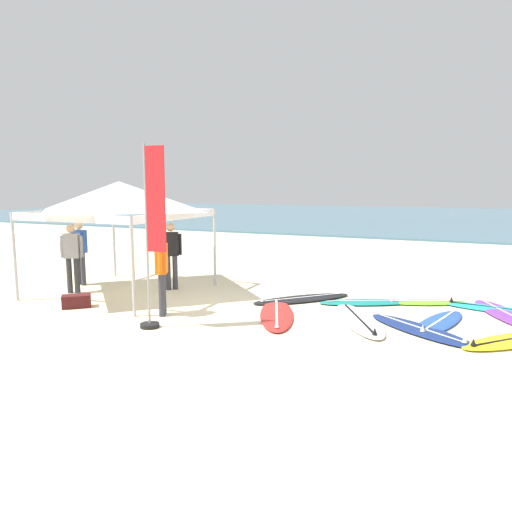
# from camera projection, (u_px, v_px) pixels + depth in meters

# --- Properties ---
(ground_plane) EXTENTS (80.00, 80.00, 0.00)m
(ground_plane) POSITION_uv_depth(u_px,v_px,m) (226.00, 309.00, 10.40)
(ground_plane) COLOR beige
(sea) EXTENTS (80.00, 36.00, 0.10)m
(sea) POSITION_uv_depth(u_px,v_px,m) (411.00, 217.00, 40.38)
(sea) COLOR teal
(sea) RESTS_ON ground
(canopy_tent) EXTENTS (3.49, 3.49, 2.75)m
(canopy_tent) POSITION_uv_depth(u_px,v_px,m) (119.00, 196.00, 11.71)
(canopy_tent) COLOR #B7B7BC
(canopy_tent) RESTS_ON ground
(surfboard_teal) EXTENTS (2.25, 1.58, 0.19)m
(surfboard_teal) POSITION_uv_depth(u_px,v_px,m) (368.00, 302.00, 10.91)
(surfboard_teal) COLOR #19847F
(surfboard_teal) RESTS_ON ground
(surfboard_blue) EXTENTS (1.10, 2.22, 0.19)m
(surfboard_blue) POSITION_uv_depth(u_px,v_px,m) (439.00, 322.00, 9.29)
(surfboard_blue) COLOR blue
(surfboard_blue) RESTS_ON ground
(surfboard_black) EXTENTS (2.17, 2.27, 0.19)m
(surfboard_black) POSITION_uv_depth(u_px,v_px,m) (302.00, 299.00, 11.23)
(surfboard_black) COLOR black
(surfboard_black) RESTS_ON ground
(surfboard_cyan) EXTENTS (2.30, 0.97, 0.19)m
(surfboard_cyan) POSITION_uv_depth(u_px,v_px,m) (496.00, 309.00, 10.29)
(surfboard_cyan) COLOR #23B2CC
(surfboard_cyan) RESTS_ON ground
(surfboard_white) EXTENTS (1.78, 2.55, 0.19)m
(surfboard_white) POSITION_uv_depth(u_px,v_px,m) (359.00, 320.00, 9.46)
(surfboard_white) COLOR white
(surfboard_white) RESTS_ON ground
(surfboard_purple) EXTENTS (1.66, 2.60, 0.19)m
(surfboard_purple) POSITION_uv_depth(u_px,v_px,m) (507.00, 315.00, 9.84)
(surfboard_purple) COLOR purple
(surfboard_purple) RESTS_ON ground
(surfboard_red) EXTENTS (1.57, 2.58, 0.19)m
(surfboard_red) POSITION_uv_depth(u_px,v_px,m) (277.00, 314.00, 9.86)
(surfboard_red) COLOR red
(surfboard_red) RESTS_ON ground
(surfboard_navy) EXTENTS (2.28, 1.93, 0.19)m
(surfboard_navy) POSITION_uv_depth(u_px,v_px,m) (419.00, 329.00, 8.84)
(surfboard_navy) COLOR navy
(surfboard_navy) RESTS_ON ground
(surfboard_lime) EXTENTS (1.93, 1.25, 0.19)m
(surfboard_lime) POSITION_uv_depth(u_px,v_px,m) (426.00, 302.00, 10.89)
(surfboard_lime) COLOR #7AD12D
(surfboard_lime) RESTS_ON ground
(person_orange) EXTENTS (0.36, 0.50, 1.71)m
(person_orange) POSITION_uv_depth(u_px,v_px,m) (162.00, 268.00, 9.81)
(person_orange) COLOR #383842
(person_orange) RESTS_ON ground
(person_blue) EXTENTS (0.54, 0.28, 1.71)m
(person_blue) POSITION_uv_depth(u_px,v_px,m) (80.00, 248.00, 12.85)
(person_blue) COLOR #383842
(person_blue) RESTS_ON ground
(person_grey) EXTENTS (0.49, 0.37, 1.71)m
(person_grey) POSITION_uv_depth(u_px,v_px,m) (72.00, 254.00, 11.87)
(person_grey) COLOR #2D2D33
(person_grey) RESTS_ON ground
(person_black) EXTENTS (0.42, 0.41, 1.71)m
(person_black) POSITION_uv_depth(u_px,v_px,m) (171.00, 251.00, 12.26)
(person_black) COLOR #383842
(person_black) RESTS_ON ground
(banner_flag) EXTENTS (0.60, 0.36, 3.40)m
(banner_flag) POSITION_uv_depth(u_px,v_px,m) (152.00, 245.00, 8.81)
(banner_flag) COLOR #99999E
(banner_flag) RESTS_ON ground
(gear_bag_near_tent) EXTENTS (0.66, 0.64, 0.28)m
(gear_bag_near_tent) POSITION_uv_depth(u_px,v_px,m) (76.00, 301.00, 10.56)
(gear_bag_near_tent) COLOR #4C1919
(gear_bag_near_tent) RESTS_ON ground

